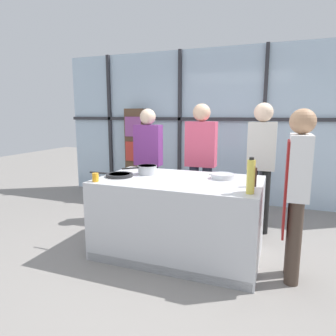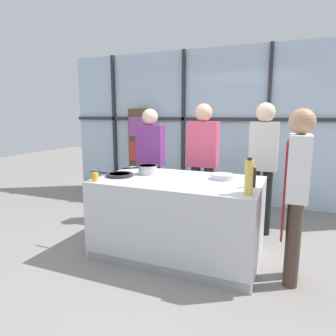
{
  "view_description": "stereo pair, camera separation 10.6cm",
  "coord_description": "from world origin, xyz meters",
  "px_view_note": "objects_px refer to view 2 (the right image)",
  "views": [
    {
      "loc": [
        1.06,
        -3.17,
        1.63
      ],
      "look_at": [
        -0.17,
        0.1,
        1.0
      ],
      "focal_mm": 32.0,
      "sensor_mm": 36.0,
      "label": 1
    },
    {
      "loc": [
        1.16,
        -3.13,
        1.63
      ],
      "look_at": [
        -0.17,
        0.1,
        1.0
      ],
      "focal_mm": 32.0,
      "sensor_mm": 36.0,
      "label": 2
    }
  ],
  "objects_px": {
    "spectator_far_left": "(150,157)",
    "frying_pan": "(119,175)",
    "chef": "(296,187)",
    "mixing_bowl": "(223,176)",
    "oil_bottle": "(249,177)",
    "spectator_center_left": "(203,157)",
    "juice_glass_near": "(95,177)",
    "saucepan": "(147,169)",
    "white_plate": "(219,174)",
    "pepper_grinder": "(253,177)",
    "spectator_center_right": "(263,158)"
  },
  "relations": [
    {
      "from": "mixing_bowl",
      "to": "pepper_grinder",
      "type": "height_order",
      "value": "pepper_grinder"
    },
    {
      "from": "spectator_center_right",
      "to": "juice_glass_near",
      "type": "relative_size",
      "value": 18.88
    },
    {
      "from": "spectator_center_left",
      "to": "frying_pan",
      "type": "relative_size",
      "value": 3.13
    },
    {
      "from": "spectator_center_left",
      "to": "pepper_grinder",
      "type": "bearing_deg",
      "value": 128.33
    },
    {
      "from": "spectator_far_left",
      "to": "white_plate",
      "type": "height_order",
      "value": "spectator_far_left"
    },
    {
      "from": "chef",
      "to": "oil_bottle",
      "type": "bearing_deg",
      "value": 118.27
    },
    {
      "from": "juice_glass_near",
      "to": "saucepan",
      "type": "bearing_deg",
      "value": 57.55
    },
    {
      "from": "chef",
      "to": "mixing_bowl",
      "type": "height_order",
      "value": "chef"
    },
    {
      "from": "spectator_far_left",
      "to": "spectator_center_left",
      "type": "xyz_separation_m",
      "value": [
        0.83,
        0.0,
        0.04
      ]
    },
    {
      "from": "spectator_center_left",
      "to": "oil_bottle",
      "type": "bearing_deg",
      "value": 121.43
    },
    {
      "from": "saucepan",
      "to": "pepper_grinder",
      "type": "distance_m",
      "value": 1.31
    },
    {
      "from": "spectator_center_right",
      "to": "frying_pan",
      "type": "bearing_deg",
      "value": 35.55
    },
    {
      "from": "spectator_center_right",
      "to": "oil_bottle",
      "type": "relative_size",
      "value": 5.19
    },
    {
      "from": "spectator_center_left",
      "to": "pepper_grinder",
      "type": "relative_size",
      "value": 7.89
    },
    {
      "from": "chef",
      "to": "spectator_center_right",
      "type": "xyz_separation_m",
      "value": [
        -0.4,
        1.12,
        0.1
      ]
    },
    {
      "from": "white_plate",
      "to": "juice_glass_near",
      "type": "relative_size",
      "value": 2.38
    },
    {
      "from": "frying_pan",
      "to": "saucepan",
      "type": "distance_m",
      "value": 0.36
    },
    {
      "from": "spectator_center_left",
      "to": "mixing_bowl",
      "type": "bearing_deg",
      "value": 120.55
    },
    {
      "from": "saucepan",
      "to": "spectator_center_left",
      "type": "bearing_deg",
      "value": 61.81
    },
    {
      "from": "spectator_center_left",
      "to": "white_plate",
      "type": "relative_size",
      "value": 7.91
    },
    {
      "from": "frying_pan",
      "to": "juice_glass_near",
      "type": "distance_m",
      "value": 0.34
    },
    {
      "from": "mixing_bowl",
      "to": "juice_glass_near",
      "type": "bearing_deg",
      "value": -153.4
    },
    {
      "from": "spectator_far_left",
      "to": "frying_pan",
      "type": "bearing_deg",
      "value": 95.93
    },
    {
      "from": "saucepan",
      "to": "white_plate",
      "type": "xyz_separation_m",
      "value": [
        0.83,
        0.29,
        -0.05
      ]
    },
    {
      "from": "oil_bottle",
      "to": "juice_glass_near",
      "type": "height_order",
      "value": "oil_bottle"
    },
    {
      "from": "mixing_bowl",
      "to": "chef",
      "type": "bearing_deg",
      "value": -23.83
    },
    {
      "from": "oil_bottle",
      "to": "juice_glass_near",
      "type": "relative_size",
      "value": 3.64
    },
    {
      "from": "chef",
      "to": "oil_bottle",
      "type": "relative_size",
      "value": 4.91
    },
    {
      "from": "spectator_center_left",
      "to": "juice_glass_near",
      "type": "relative_size",
      "value": 18.86
    },
    {
      "from": "frying_pan",
      "to": "spectator_far_left",
      "type": "bearing_deg",
      "value": 95.93
    },
    {
      "from": "oil_bottle",
      "to": "frying_pan",
      "type": "bearing_deg",
      "value": 171.08
    },
    {
      "from": "spectator_center_right",
      "to": "juice_glass_near",
      "type": "distance_m",
      "value": 2.18
    },
    {
      "from": "chef",
      "to": "mixing_bowl",
      "type": "relative_size",
      "value": 6.37
    },
    {
      "from": "spectator_far_left",
      "to": "frying_pan",
      "type": "relative_size",
      "value": 3.01
    },
    {
      "from": "white_plate",
      "to": "juice_glass_near",
      "type": "distance_m",
      "value": 1.47
    },
    {
      "from": "saucepan",
      "to": "white_plate",
      "type": "height_order",
      "value": "saucepan"
    },
    {
      "from": "chef",
      "to": "frying_pan",
      "type": "distance_m",
      "value": 1.95
    },
    {
      "from": "chef",
      "to": "spectator_center_left",
      "type": "distance_m",
      "value": 1.67
    },
    {
      "from": "saucepan",
      "to": "mixing_bowl",
      "type": "bearing_deg",
      "value": 4.48
    },
    {
      "from": "chef",
      "to": "spectator_center_right",
      "type": "height_order",
      "value": "spectator_center_right"
    },
    {
      "from": "frying_pan",
      "to": "juice_glass_near",
      "type": "bearing_deg",
      "value": -108.29
    },
    {
      "from": "oil_bottle",
      "to": "mixing_bowl",
      "type": "bearing_deg",
      "value": 122.62
    },
    {
      "from": "spectator_center_right",
      "to": "white_plate",
      "type": "relative_size",
      "value": 7.92
    },
    {
      "from": "chef",
      "to": "spectator_center_left",
      "type": "height_order",
      "value": "spectator_center_left"
    },
    {
      "from": "white_plate",
      "to": "oil_bottle",
      "type": "height_order",
      "value": "oil_bottle"
    },
    {
      "from": "frying_pan",
      "to": "pepper_grinder",
      "type": "relative_size",
      "value": 2.52
    },
    {
      "from": "spectator_center_left",
      "to": "juice_glass_near",
      "type": "bearing_deg",
      "value": 60.06
    },
    {
      "from": "spectator_center_left",
      "to": "oil_bottle",
      "type": "relative_size",
      "value": 5.18
    },
    {
      "from": "white_plate",
      "to": "pepper_grinder",
      "type": "distance_m",
      "value": 0.68
    },
    {
      "from": "chef",
      "to": "juice_glass_near",
      "type": "relative_size",
      "value": 17.88
    }
  ]
}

